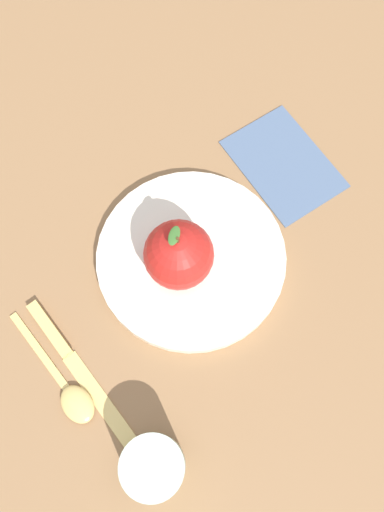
# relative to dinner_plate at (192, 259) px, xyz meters

# --- Properties ---
(ground_plane) EXTENTS (2.40, 2.40, 0.00)m
(ground_plane) POSITION_rel_dinner_plate_xyz_m (0.00, 0.03, -0.01)
(ground_plane) COLOR olive
(dinner_plate) EXTENTS (0.24, 0.24, 0.02)m
(dinner_plate) POSITION_rel_dinner_plate_xyz_m (0.00, 0.00, 0.00)
(dinner_plate) COLOR silver
(dinner_plate) RESTS_ON ground_plane
(apple) EXTENTS (0.08, 0.08, 0.09)m
(apple) POSITION_rel_dinner_plate_xyz_m (-0.00, 0.02, 0.05)
(apple) COLOR #B21E19
(apple) RESTS_ON dinner_plate
(cup) EXTENTS (0.07, 0.07, 0.07)m
(cup) POSITION_rel_dinner_plate_xyz_m (-0.15, 0.20, 0.03)
(cup) COLOR #B2C6B2
(cup) RESTS_ON ground_plane
(knife) EXTENTS (0.22, 0.03, 0.01)m
(knife) POSITION_rel_dinner_plate_xyz_m (0.01, 0.19, -0.01)
(knife) COLOR #D8B766
(knife) RESTS_ON ground_plane
(spoon) EXTENTS (0.16, 0.04, 0.01)m
(spoon) POSITION_rel_dinner_plate_xyz_m (-0.02, 0.22, -0.00)
(spoon) COLOR #D8B766
(spoon) RESTS_ON ground_plane
(linen_napkin) EXTENTS (0.17, 0.13, 0.00)m
(linen_napkin) POSITION_rel_dinner_plate_xyz_m (0.02, -0.19, -0.01)
(linen_napkin) COLOR slate
(linen_napkin) RESTS_ON ground_plane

